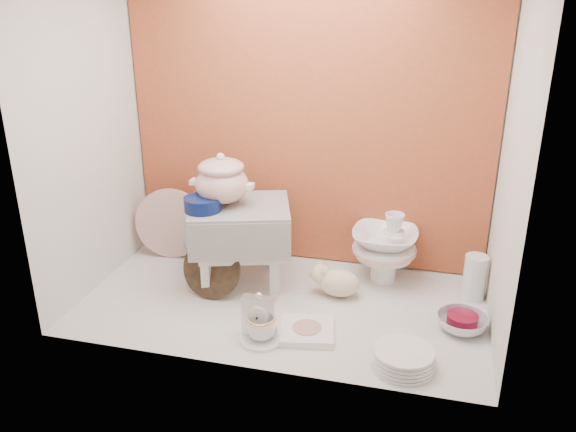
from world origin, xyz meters
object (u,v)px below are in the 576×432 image
Objects in this scene: soup_tureen at (222,179)px; floral_platter at (171,223)px; plush_pig at (339,282)px; blue_white_vase at (205,238)px; porcelain_tower at (384,247)px; gold_rim_teacup at (261,327)px; mantel_clock at (259,316)px; dinner_plate_stack at (403,358)px; crystal_bowl at (462,323)px; step_stool at (241,244)px.

soup_tureen reaches higher than floral_platter.
plush_pig is (0.56, -0.02, -0.45)m from soup_tureen.
blue_white_vase is 0.65× the size of porcelain_tower.
gold_rim_teacup is (0.32, -0.45, -0.46)m from soup_tureen.
gold_rim_teacup is at bearing -94.35° from plush_pig.
mantel_clock is at bearing -52.67° from blue_white_vase.
blue_white_vase is at bearing 179.17° from porcelain_tower.
dinner_plate_stack is at bearing -6.28° from mantel_clock.
blue_white_vase is at bearing -171.96° from plush_pig.
gold_rim_teacup is 0.58× the size of crystal_bowl.
floral_platter is 0.20m from blue_white_vase.
blue_white_vase is at bearing 147.01° from dinner_plate_stack.
mantel_clock is 0.57× the size of porcelain_tower.
step_stool is 0.34m from blue_white_vase.
soup_tureen is 0.53m from floral_platter.
porcelain_tower is at bearing -1.62° from step_stool.
soup_tureen reaches higher than blue_white_vase.
mantel_clock reaches higher than gold_rim_teacup.
soup_tureen is at bearing -156.91° from plush_pig.
plush_pig is at bearing -1.79° from soup_tureen.
floral_platter is 1.10m from porcelain_tower.
floral_platter is 1.50× the size of dinner_plate_stack.
blue_white_vase is 0.93× the size of dinner_plate_stack.
mantel_clock is 0.77m from porcelain_tower.
crystal_bowl is (1.11, -0.17, -0.49)m from soup_tureen.
step_stool reaches higher than plush_pig.
soup_tureen is at bearing 151.18° from dinner_plate_stack.
plush_pig is at bearing -12.68° from floral_platter.
crystal_bowl is at bearing -16.35° from blue_white_vase.
dinner_plate_stack is (0.57, -0.04, -0.02)m from gold_rim_teacup.
dinner_plate_stack is at bearing -28.46° from floral_platter.
floral_platter is 1.82× the size of mantel_clock.
porcelain_tower is (-0.15, 0.68, 0.14)m from dinner_plate_stack.
dinner_plate_stack reaches higher than crystal_bowl.
blue_white_vase reaches higher than plush_pig.
crystal_bowl is at bearing 19.58° from gold_rim_teacup.
dinner_plate_stack is (1.07, -0.70, -0.08)m from blue_white_vase.
floral_platter reaches higher than plush_pig.
step_stool is 0.50m from mantel_clock.
mantel_clock is (0.49, -0.64, -0.01)m from blue_white_vase.
plush_pig is (0.74, -0.23, -0.04)m from blue_white_vase.
soup_tureen is 2.33× the size of gold_rim_teacup.
plush_pig is 0.57m from crystal_bowl.
soup_tureen is 1.25× the size of blue_white_vase.
blue_white_vase is 0.96× the size of plush_pig.
gold_rim_teacup is (0.68, -0.64, -0.12)m from floral_platter.
step_stool is 1.98× the size of blue_white_vase.
soup_tureen is at bearing 171.20° from crystal_bowl.
porcelain_tower reaches higher than gold_rim_teacup.
floral_platter is 1.53m from crystal_bowl.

